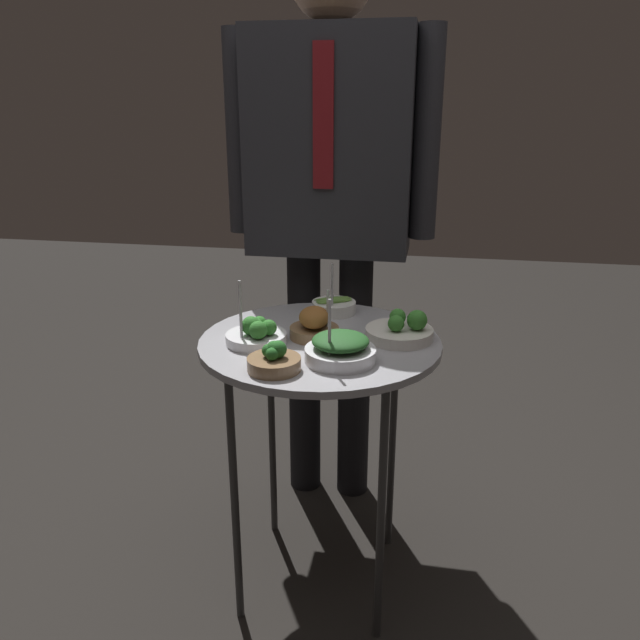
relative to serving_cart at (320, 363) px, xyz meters
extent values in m
plane|color=black|center=(0.00, 0.00, -0.66)|extent=(8.00, 8.00, 0.00)
cylinder|color=#939399|center=(0.00, 0.00, 0.05)|extent=(0.60, 0.60, 0.02)
cylinder|color=#2D2D2D|center=(0.18, -0.18, -0.31)|extent=(0.02, 0.02, 0.70)
cylinder|color=#2D2D2D|center=(-0.18, -0.18, -0.31)|extent=(0.02, 0.02, 0.70)
cylinder|color=#2D2D2D|center=(0.18, 0.18, -0.31)|extent=(0.02, 0.02, 0.70)
cylinder|color=#2D2D2D|center=(-0.18, 0.18, -0.31)|extent=(0.02, 0.02, 0.70)
cylinder|color=brown|center=(-0.02, 0.01, 0.08)|extent=(0.12, 0.12, 0.03)
ellipsoid|color=brown|center=(-0.02, 0.01, 0.12)|extent=(0.09, 0.11, 0.05)
cylinder|color=#ADADB2|center=(0.02, 0.02, 0.12)|extent=(0.01, 0.01, 0.12)
cylinder|color=silver|center=(0.19, 0.04, 0.08)|extent=(0.17, 0.17, 0.03)
sphere|color=#387F2D|center=(0.23, 0.04, 0.11)|extent=(0.05, 0.05, 0.05)
sphere|color=#387F2D|center=(0.18, 0.06, 0.11)|extent=(0.04, 0.04, 0.04)
sphere|color=#387F2D|center=(0.18, 0.02, 0.11)|extent=(0.04, 0.04, 0.04)
cylinder|color=brown|center=(-0.06, -0.20, 0.08)|extent=(0.12, 0.12, 0.03)
sphere|color=#236023|center=(-0.06, -0.20, 0.11)|extent=(0.04, 0.04, 0.04)
sphere|color=#236023|center=(-0.06, -0.20, 0.11)|extent=(0.04, 0.04, 0.04)
sphere|color=#236023|center=(-0.08, -0.20, 0.11)|extent=(0.03, 0.03, 0.03)
sphere|color=#236023|center=(-0.06, -0.22, 0.11)|extent=(0.03, 0.03, 0.03)
cylinder|color=silver|center=(-0.15, -0.05, 0.08)|extent=(0.15, 0.15, 0.02)
sphere|color=#2D7028|center=(-0.11, -0.06, 0.11)|extent=(0.04, 0.04, 0.04)
sphere|color=#2D7028|center=(-0.14, -0.03, 0.11)|extent=(0.04, 0.04, 0.04)
sphere|color=#2D7028|center=(-0.15, -0.05, 0.11)|extent=(0.04, 0.04, 0.04)
sphere|color=#2D7028|center=(-0.16, -0.06, 0.11)|extent=(0.05, 0.05, 0.05)
sphere|color=#2D7028|center=(-0.13, -0.09, 0.11)|extent=(0.04, 0.04, 0.04)
cylinder|color=#ADADB2|center=(-0.17, -0.08, 0.15)|extent=(0.01, 0.01, 0.16)
cylinder|color=white|center=(0.00, 0.21, 0.08)|extent=(0.12, 0.12, 0.03)
ellipsoid|color=#5B8938|center=(0.01, 0.20, 0.10)|extent=(0.09, 0.06, 0.01)
ellipsoid|color=#5B8938|center=(0.00, 0.21, 0.10)|extent=(0.09, 0.06, 0.01)
ellipsoid|color=#5B8938|center=(0.00, 0.21, 0.10)|extent=(0.09, 0.06, 0.01)
ellipsoid|color=#5B8938|center=(-0.01, 0.22, 0.10)|extent=(0.09, 0.06, 0.01)
cylinder|color=#ADADB2|center=(0.00, 0.18, 0.14)|extent=(0.01, 0.01, 0.15)
cylinder|color=silver|center=(0.07, -0.13, 0.08)|extent=(0.16, 0.16, 0.03)
ellipsoid|color=#1E4C1E|center=(0.07, -0.13, 0.11)|extent=(0.13, 0.13, 0.03)
cylinder|color=#ADADB2|center=(0.05, -0.17, 0.14)|extent=(0.01, 0.01, 0.16)
cylinder|color=black|center=(-0.13, 0.44, -0.24)|extent=(0.11, 0.11, 0.84)
cylinder|color=black|center=(0.03, 0.44, -0.24)|extent=(0.11, 0.11, 0.84)
cube|color=#28282D|center=(-0.05, 0.44, 0.50)|extent=(0.47, 0.23, 0.63)
cube|color=maroon|center=(-0.05, 0.32, 0.58)|extent=(0.06, 0.01, 0.38)
cylinder|color=#28282D|center=(-0.33, 0.44, 0.53)|extent=(0.08, 0.08, 0.58)
cylinder|color=#28282D|center=(0.22, 0.44, 0.53)|extent=(0.08, 0.08, 0.58)
camera|label=1|loc=(0.26, -1.41, 0.61)|focal=35.00mm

